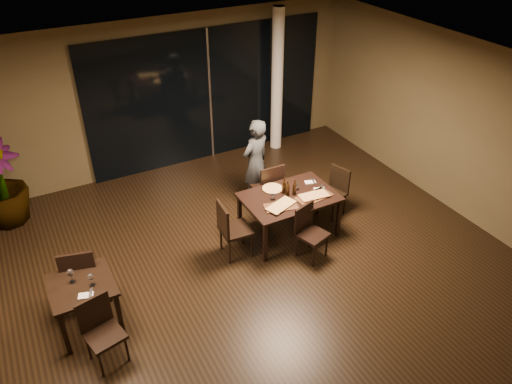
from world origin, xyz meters
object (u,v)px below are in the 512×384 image
(main_table, at_px, (289,200))
(chair_main_left, at_px, (230,227))
(diner, at_px, (256,162))
(chair_main_far, at_px, (269,186))
(chair_main_near, at_px, (309,229))
(chair_side_near, at_px, (101,327))
(side_table, at_px, (83,292))
(bottle_b, at_px, (294,187))
(chair_side_far, at_px, (81,274))
(bottle_a, at_px, (288,188))
(chair_main_right, at_px, (335,189))
(bottle_c, at_px, (284,186))

(main_table, xyz_separation_m, chair_main_left, (-1.09, -0.06, -0.13))
(diner, bearing_deg, chair_main_far, 75.18)
(chair_main_near, bearing_deg, main_table, 70.91)
(chair_side_near, bearing_deg, side_table, 83.10)
(chair_main_near, distance_m, bottle_b, 0.73)
(side_table, xyz_separation_m, chair_main_near, (3.39, -0.11, -0.13))
(chair_side_far, bearing_deg, bottle_a, -164.49)
(chair_main_right, bearing_deg, chair_main_left, -101.58)
(chair_main_right, xyz_separation_m, bottle_b, (-0.95, -0.15, 0.40))
(chair_main_far, height_order, bottle_a, bottle_a)
(chair_main_left, distance_m, chair_side_far, 2.26)
(chair_main_far, distance_m, chair_main_near, 1.29)
(side_table, bearing_deg, chair_main_near, -1.80)
(bottle_a, relative_size, bottle_b, 1.01)
(main_table, xyz_separation_m, chair_side_near, (-3.34, -1.10, -0.17))
(main_table, relative_size, diner, 0.92)
(side_table, bearing_deg, chair_main_far, 19.19)
(bottle_b, distance_m, bottle_c, 0.18)
(chair_side_near, bearing_deg, bottle_c, 7.24)
(chair_side_near, bearing_deg, diner, 20.78)
(chair_side_near, relative_size, bottle_b, 3.30)
(side_table, xyz_separation_m, chair_side_far, (0.05, 0.44, -0.06))
(bottle_b, bearing_deg, chair_main_right, 9.04)
(chair_main_right, bearing_deg, chair_side_far, -104.36)
(chair_main_near, distance_m, diner, 1.76)
(chair_main_left, xyz_separation_m, bottle_a, (1.07, 0.09, 0.35))
(chair_main_far, xyz_separation_m, chair_side_far, (-3.36, -0.75, 0.01))
(chair_main_right, height_order, bottle_a, bottle_a)
(chair_main_far, relative_size, bottle_c, 3.46)
(chair_main_near, xyz_separation_m, chair_side_far, (-3.34, 0.54, 0.06))
(chair_main_near, bearing_deg, bottle_b, 62.79)
(chair_main_right, relative_size, chair_side_near, 0.96)
(bottle_c, bearing_deg, diner, 89.05)
(bottle_a, bearing_deg, bottle_c, 103.56)
(bottle_a, bearing_deg, chair_side_far, -178.30)
(chair_main_left, distance_m, diner, 1.61)
(chair_main_far, xyz_separation_m, bottle_a, (-0.03, -0.65, 0.34))
(main_table, height_order, chair_main_left, chair_main_left)
(side_table, bearing_deg, main_table, 8.37)
(chair_main_far, xyz_separation_m, chair_main_left, (-1.10, -0.74, -0.01))
(chair_main_far, relative_size, chair_side_far, 0.99)
(main_table, xyz_separation_m, chair_main_right, (1.04, 0.15, -0.19))
(chair_main_right, bearing_deg, main_table, -98.76)
(bottle_a, xyz_separation_m, bottle_b, (0.11, -0.03, -0.00))
(chair_side_near, distance_m, bottle_b, 3.61)
(chair_main_far, distance_m, chair_main_right, 1.16)
(main_table, distance_m, bottle_c, 0.25)
(chair_main_left, relative_size, diner, 0.60)
(main_table, relative_size, chair_side_near, 1.64)
(side_table, distance_m, chair_main_near, 3.39)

